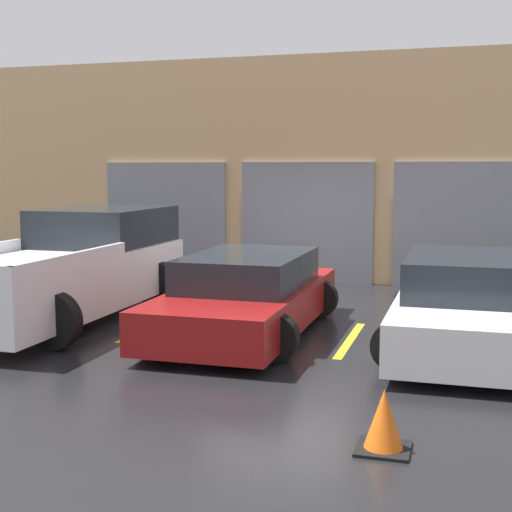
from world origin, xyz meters
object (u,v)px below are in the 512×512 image
Objects in this scene: sedan_white at (464,305)px; sedan_side at (247,296)px; traffic_cone at (384,422)px; pickup_truck at (72,268)px.

sedan_white is 3.11m from sedan_side.
traffic_cone is (-0.65, -3.96, -0.34)m from sedan_white.
sedan_white is 8.25× the size of traffic_cone.
traffic_cone is (2.46, -3.96, -0.31)m from sedan_side.
sedan_white is at bearing -2.62° from pickup_truck.
pickup_truck reaches higher than sedan_white.
traffic_cone is at bearing -58.14° from sedan_side.
sedan_side is (-3.11, -0.00, -0.03)m from sedan_white.
traffic_cone is at bearing -37.31° from pickup_truck.
sedan_side is at bearing -179.99° from sedan_white.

